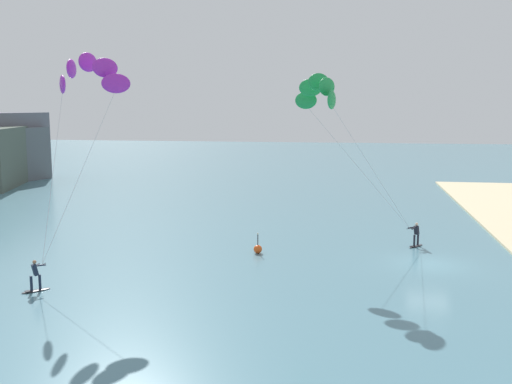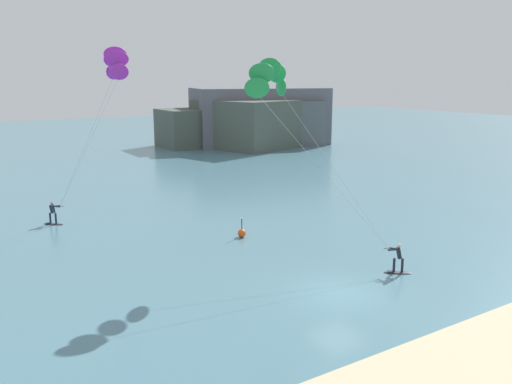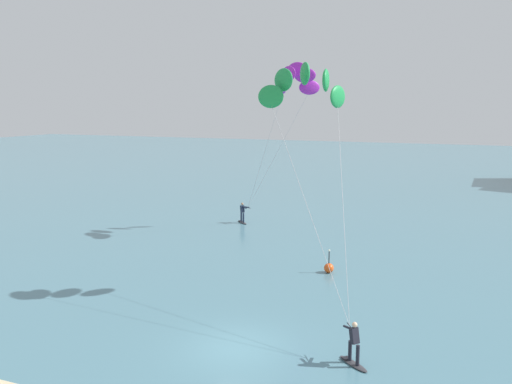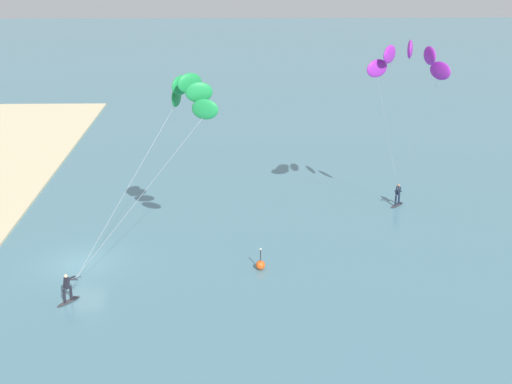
% 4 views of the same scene
% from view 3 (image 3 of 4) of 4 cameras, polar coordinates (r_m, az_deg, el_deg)
% --- Properties ---
extents(ground_plane, '(240.00, 240.00, 0.00)m').
position_cam_3_polar(ground_plane, '(22.20, -2.06, -16.24)').
color(ground_plane, slate).
extents(kitesurfer_nearshore, '(6.91, 8.84, 11.59)m').
position_cam_3_polar(kitesurfer_nearshore, '(25.99, 5.41, 10.20)').
color(kitesurfer_nearshore, '#333338').
rests_on(kitesurfer_nearshore, ground).
extents(kitesurfer_mid_water, '(6.75, 4.99, 12.62)m').
position_cam_3_polar(kitesurfer_mid_water, '(40.13, 4.10, 11.29)').
color(kitesurfer_mid_water, '#333338').
rests_on(kitesurfer_mid_water, ground).
extents(marker_buoy, '(0.56, 0.56, 1.38)m').
position_cam_3_polar(marker_buoy, '(31.34, 7.77, -7.99)').
color(marker_buoy, '#EA5119').
rests_on(marker_buoy, ground).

